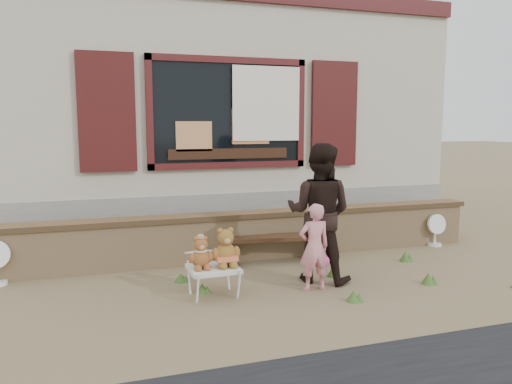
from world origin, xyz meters
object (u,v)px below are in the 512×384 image
object	(u,v)px
teddy_bear_left	(201,252)
adult	(319,213)
folding_chair	(213,270)
child	(314,247)
bench	(279,243)
teddy_bear_right	(225,246)

from	to	relation	value
teddy_bear_left	adult	world-z (taller)	adult
folding_chair	child	bearing A→B (deg)	-9.53
teddy_bear_left	child	bearing A→B (deg)	-8.50
bench	child	size ratio (longest dim) A/B	1.47
child	adult	distance (m)	0.50
folding_chair	teddy_bear_right	xyz separation A→B (m)	(0.14, 0.00, 0.25)
bench	adult	xyz separation A→B (m)	(0.17, -0.91, 0.56)
folding_chair	adult	xyz separation A→B (m)	(1.34, 0.15, 0.53)
teddy_bear_right	adult	size ratio (longest dim) A/B	0.26
folding_chair	teddy_bear_right	bearing A→B (deg)	-0.00
teddy_bear_left	teddy_bear_right	world-z (taller)	teddy_bear_right
bench	folding_chair	xyz separation A→B (m)	(-1.17, -1.06, 0.03)
folding_chair	child	world-z (taller)	child
adult	folding_chair	bearing A→B (deg)	45.40
teddy_bear_left	adult	bearing A→B (deg)	4.43
adult	teddy_bear_left	bearing A→B (deg)	44.94
child	adult	xyz separation A→B (m)	(0.20, 0.31, 0.33)
teddy_bear_left	teddy_bear_right	xyz separation A→B (m)	(0.28, 0.01, 0.04)
teddy_bear_right	child	distance (m)	1.01
bench	teddy_bear_right	size ratio (longest dim) A/B	3.36
teddy_bear_left	child	distance (m)	1.29
adult	teddy_bear_right	bearing A→B (deg)	45.97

